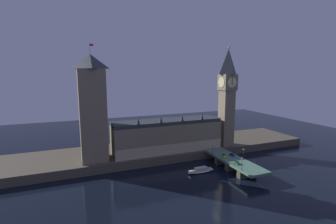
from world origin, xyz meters
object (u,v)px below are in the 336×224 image
at_px(car_northbound_trail, 237,163).
at_px(street_lamp_near, 242,162).
at_px(car_southbound_trail, 232,155).
at_px(street_lamp_mid, 243,152).
at_px(street_lamp_far, 213,147).
at_px(clock_tower, 227,94).
at_px(pedestrian_mid_walk, 239,155).
at_px(boat_upstream, 201,170).
at_px(car_northbound_lead, 224,156).
at_px(victoria_tower, 92,108).
at_px(pedestrian_near_rail, 234,164).

relative_size(car_northbound_trail, street_lamp_near, 0.62).
bearing_deg(car_southbound_trail, car_northbound_trail, -115.29).
distance_m(street_lamp_mid, street_lamp_far, 19.55).
bearing_deg(clock_tower, street_lamp_mid, -105.19).
bearing_deg(car_southbound_trail, pedestrian_mid_walk, -44.96).
bearing_deg(boat_upstream, street_lamp_near, -51.37).
height_order(car_northbound_lead, boat_upstream, car_northbound_lead).
bearing_deg(pedestrian_mid_walk, victoria_tower, 160.27).
xyz_separation_m(car_northbound_trail, pedestrian_mid_walk, (9.04, 9.75, 0.25)).
xyz_separation_m(victoria_tower, boat_upstream, (57.74, -30.49, -36.47)).
bearing_deg(clock_tower, boat_upstream, -142.87).
distance_m(clock_tower, street_lamp_near, 60.10).
bearing_deg(car_southbound_trail, street_lamp_near, -113.75).
relative_size(car_southbound_trail, street_lamp_far, 0.58).
relative_size(car_northbound_trail, street_lamp_mid, 0.69).
bearing_deg(car_northbound_lead, clock_tower, 53.17).
bearing_deg(pedestrian_near_rail, street_lamp_near, -93.30).
xyz_separation_m(victoria_tower, street_lamp_near, (72.44, -48.89, -27.07)).
distance_m(car_northbound_trail, street_lamp_mid, 11.65).
height_order(car_northbound_trail, pedestrian_near_rail, pedestrian_near_rail).
height_order(car_northbound_trail, pedestrian_mid_walk, pedestrian_mid_walk).
xyz_separation_m(clock_tower, car_northbound_trail, (-17.83, -36.91, -36.52)).
bearing_deg(street_lamp_mid, pedestrian_near_rail, -147.98).
relative_size(victoria_tower, car_northbound_trail, 16.23).
distance_m(clock_tower, pedestrian_near_rail, 56.99).
xyz_separation_m(clock_tower, street_lamp_mid, (-8.39, -30.89, -33.30)).
bearing_deg(boat_upstream, victoria_tower, 152.16).
height_order(car_southbound_trail, street_lamp_mid, street_lamp_mid).
xyz_separation_m(victoria_tower, pedestrian_mid_walk, (84.90, -30.44, -30.46)).
bearing_deg(victoria_tower, car_southbound_trail, -18.52).
bearing_deg(victoria_tower, boat_upstream, -27.84).
bearing_deg(car_northbound_lead, boat_upstream, -169.34).
bearing_deg(street_lamp_near, victoria_tower, 145.98).
height_order(street_lamp_mid, street_lamp_far, street_lamp_far).
xyz_separation_m(pedestrian_mid_walk, boat_upstream, (-27.16, -0.05, -6.01)).
distance_m(car_northbound_lead, car_northbound_trail, 13.10).
relative_size(clock_tower, car_southbound_trail, 17.74).
height_order(car_northbound_lead, street_lamp_near, street_lamp_near).
bearing_deg(car_northbound_lead, victoria_tower, 160.35).
xyz_separation_m(clock_tower, victoria_tower, (-93.68, 3.28, -5.80)).
bearing_deg(street_lamp_far, car_northbound_trail, -80.65).
bearing_deg(clock_tower, pedestrian_mid_walk, -107.93).
relative_size(clock_tower, street_lamp_mid, 11.47).
bearing_deg(pedestrian_mid_walk, street_lamp_mid, -83.88).
distance_m(victoria_tower, car_southbound_trail, 91.66).
relative_size(car_northbound_trail, boat_upstream, 0.25).
xyz_separation_m(car_southbound_trail, street_lamp_far, (-9.44, 7.98, 3.70)).
bearing_deg(car_northbound_trail, car_northbound_lead, 90.00).
bearing_deg(victoria_tower, car_northbound_trail, -27.91).
relative_size(pedestrian_near_rail, street_lamp_far, 0.25).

